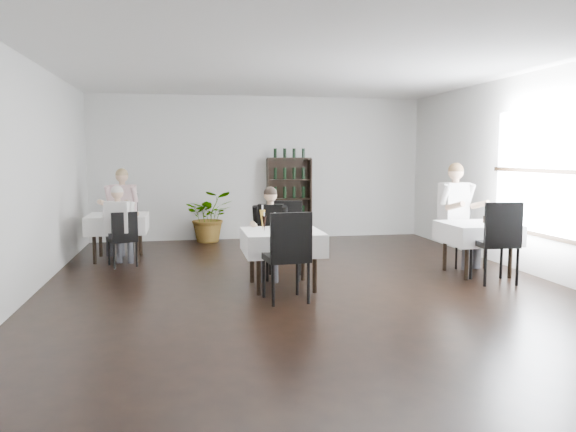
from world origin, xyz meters
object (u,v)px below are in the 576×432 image
object	(u,v)px
main_table	(282,242)
potted_tree	(210,216)
diner_main	(270,226)
wine_shelf	(289,199)

from	to	relation	value
main_table	potted_tree	distance (m)	4.24
main_table	diner_main	xyz separation A→B (m)	(-0.07, 0.59, 0.15)
main_table	diner_main	distance (m)	0.61
potted_tree	diner_main	bearing A→B (deg)	-78.85
wine_shelf	diner_main	world-z (taller)	wine_shelf
wine_shelf	diner_main	distance (m)	3.86
wine_shelf	main_table	size ratio (longest dim) A/B	1.70
wine_shelf	main_table	world-z (taller)	wine_shelf
diner_main	main_table	bearing A→B (deg)	-82.74
main_table	potted_tree	size ratio (longest dim) A/B	0.97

